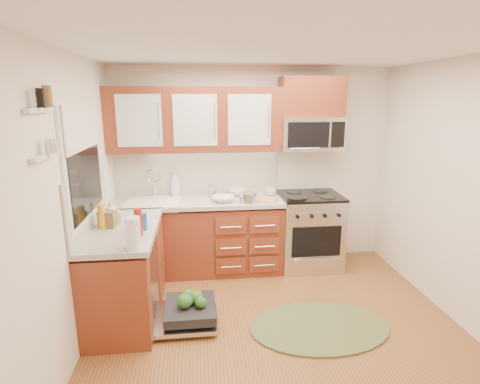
{
  "coord_description": "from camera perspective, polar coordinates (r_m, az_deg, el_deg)",
  "views": [
    {
      "loc": [
        -0.71,
        -2.96,
        2.13
      ],
      "look_at": [
        -0.27,
        0.85,
        1.16
      ],
      "focal_mm": 28.0,
      "sensor_mm": 36.0,
      "label": 1
    }
  ],
  "objects": [
    {
      "name": "floor",
      "position": [
        3.71,
        6.11,
        -20.84
      ],
      "size": [
        3.5,
        3.5,
        0.0
      ],
      "primitive_type": "plane",
      "color": "brown",
      "rests_on": "ground"
    },
    {
      "name": "ceiling",
      "position": [
        3.07,
        7.41,
        21.06
      ],
      "size": [
        3.5,
        3.5,
        0.0
      ],
      "primitive_type": "plane",
      "rotation": [
        3.14,
        0.0,
        0.0
      ],
      "color": "white",
      "rests_on": "ground"
    },
    {
      "name": "wall_back",
      "position": [
        4.84,
        2.0,
        3.75
      ],
      "size": [
        3.5,
        0.04,
        2.5
      ],
      "primitive_type": "cube",
      "color": "silver",
      "rests_on": "ground"
    },
    {
      "name": "wall_front",
      "position": [
        1.66,
        21.32,
        -18.88
      ],
      "size": [
        3.5,
        0.04,
        2.5
      ],
      "primitive_type": "cube",
      "color": "silver",
      "rests_on": "ground"
    },
    {
      "name": "wall_left",
      "position": [
        3.26,
        -24.89,
        -2.79
      ],
      "size": [
        0.04,
        3.5,
        2.5
      ],
      "primitive_type": "cube",
      "color": "silver",
      "rests_on": "ground"
    },
    {
      "name": "wall_right",
      "position": [
        3.95,
        32.26,
        -0.88
      ],
      "size": [
        0.04,
        3.5,
        2.5
      ],
      "primitive_type": "cube",
      "color": "silver",
      "rests_on": "ground"
    },
    {
      "name": "base_cabinet_back",
      "position": [
        4.73,
        -6.33,
        -7.01
      ],
      "size": [
        2.05,
        0.6,
        0.85
      ],
      "primitive_type": "cube",
      "color": "maroon",
      "rests_on": "ground"
    },
    {
      "name": "base_cabinet_left",
      "position": [
        3.95,
        -17.04,
        -12.02
      ],
      "size": [
        0.6,
        1.25,
        0.85
      ],
      "primitive_type": "cube",
      "color": "maroon",
      "rests_on": "ground"
    },
    {
      "name": "countertop_back",
      "position": [
        4.57,
        -6.49,
        -1.49
      ],
      "size": [
        2.07,
        0.64,
        0.05
      ],
      "primitive_type": "cube",
      "color": "beige",
      "rests_on": "base_cabinet_back"
    },
    {
      "name": "countertop_left",
      "position": [
        3.77,
        -17.41,
        -5.51
      ],
      "size": [
        0.64,
        1.27,
        0.05
      ],
      "primitive_type": "cube",
      "color": "beige",
      "rests_on": "base_cabinet_left"
    },
    {
      "name": "backsplash_back",
      "position": [
        4.78,
        -6.61,
        3.04
      ],
      "size": [
        2.05,
        0.02,
        0.57
      ],
      "primitive_type": "cube",
      "color": "#B7B4A4",
      "rests_on": "ground"
    },
    {
      "name": "backsplash_left",
      "position": [
        3.75,
        -22.19,
        -1.06
      ],
      "size": [
        0.02,
        1.25,
        0.57
      ],
      "primitive_type": "cube",
      "color": "#B7B4A4",
      "rests_on": "ground"
    },
    {
      "name": "upper_cabinets",
      "position": [
        4.54,
        -6.84,
        10.91
      ],
      "size": [
        2.05,
        0.35,
        0.75
      ],
      "primitive_type": null,
      "color": "maroon",
      "rests_on": "ground"
    },
    {
      "name": "cabinet_over_mw",
      "position": [
        4.74,
        10.83,
        14.04
      ],
      "size": [
        0.76,
        0.35,
        0.47
      ],
      "primitive_type": "cube",
      "color": "maroon",
      "rests_on": "ground"
    },
    {
      "name": "range",
      "position": [
        4.89,
        10.43,
        -5.79
      ],
      "size": [
        0.76,
        0.64,
        0.95
      ],
      "primitive_type": null,
      "color": "silver",
      "rests_on": "ground"
    },
    {
      "name": "microwave",
      "position": [
        4.74,
        10.67,
        8.78
      ],
      "size": [
        0.76,
        0.38,
        0.4
      ],
      "primitive_type": null,
      "color": "silver",
      "rests_on": "ground"
    },
    {
      "name": "sink",
      "position": [
        4.61,
        -13.0,
        -2.93
      ],
      "size": [
        0.62,
        0.5,
        0.26
      ],
      "primitive_type": null,
      "color": "white",
      "rests_on": "ground"
    },
    {
      "name": "dishwasher",
      "position": [
        3.84,
        -8.16,
        -17.82
      ],
      "size": [
        0.7,
        0.6,
        0.2
      ],
      "primitive_type": null,
      "color": "silver",
      "rests_on": "ground"
    },
    {
      "name": "window",
      "position": [
        3.65,
        -22.78,
        3.99
      ],
      "size": [
        0.03,
        1.05,
        1.05
      ],
      "primitive_type": null,
      "color": "white",
      "rests_on": "ground"
    },
    {
      "name": "window_blind",
      "position": [
        3.61,
        -22.9,
        9.17
      ],
      "size": [
        0.02,
        0.96,
        0.4
      ],
      "primitive_type": "cube",
      "color": "white",
      "rests_on": "ground"
    },
    {
      "name": "shelf_upper",
      "position": [
        2.8,
        -28.22,
        10.97
      ],
      "size": [
        0.04,
        0.4,
        0.03
      ],
      "primitive_type": "cube",
      "color": "white",
      "rests_on": "ground"
    },
    {
      "name": "shelf_lower",
      "position": [
        2.82,
        -27.51,
        4.91
      ],
      "size": [
        0.04,
        0.4,
        0.03
      ],
      "primitive_type": "cube",
      "color": "white",
      "rests_on": "ground"
    },
    {
      "name": "rug",
      "position": [
        3.86,
        12.05,
        -19.47
      ],
      "size": [
        1.5,
        1.16,
        0.02
      ],
      "primitive_type": null,
      "rotation": [
        0.0,
        0.0,
        -0.24
      ],
      "color": "brown",
      "rests_on": "ground"
    },
    {
      "name": "skillet",
      "position": [
        4.45,
        8.56,
        -1.05
      ],
      "size": [
        0.25,
        0.25,
        0.04
      ],
      "primitive_type": "cylinder",
      "rotation": [
        0.0,
        0.0,
        -0.2
      ],
      "color": "black",
      "rests_on": "range"
    },
    {
      "name": "stock_pot",
      "position": [
        4.39,
        1.28,
        -0.88
      ],
      "size": [
        0.2,
        0.2,
        0.12
      ],
      "primitive_type": "cylinder",
      "rotation": [
        0.0,
        0.0,
        -0.0
      ],
      "color": "silver",
      "rests_on": "countertop_back"
    },
    {
      "name": "cutting_board",
      "position": [
        4.49,
        3.65,
        -1.21
      ],
      "size": [
        0.36,
        0.3,
        0.02
      ],
      "primitive_type": "cube",
      "rotation": [
        0.0,
        0.0,
        -0.39
      ],
      "color": "tan",
      "rests_on": "countertop_back"
    },
    {
      "name": "canister",
      "position": [
        4.67,
        -4.22,
        0.19
      ],
      "size": [
        0.11,
        0.11,
        0.15
      ],
      "primitive_type": "cylinder",
      "rotation": [
        0.0,
        0.0,
        -0.22
      ],
      "color": "silver",
      "rests_on": "countertop_back"
    },
    {
      "name": "paper_towel_roll",
      "position": [
        3.17,
        -16.0,
        -6.05
      ],
      "size": [
        0.15,
        0.15,
        0.27
      ],
      "primitive_type": "cylinder",
      "rotation": [
        0.0,
        0.0,
        0.22
      ],
      "color": "white",
      "rests_on": "countertop_left"
    },
    {
      "name": "mustard_bottle",
      "position": [
        3.76,
        -20.27,
        -3.55
      ],
      "size": [
        0.09,
        0.09,
        0.23
      ],
      "primitive_type": "cylinder",
      "rotation": [
        0.0,
        0.0,
        0.3
      ],
      "color": "gold",
      "rests_on": "countertop_left"
    },
    {
      "name": "red_bottle",
      "position": [
        3.45,
        -15.24,
        -4.48
      ],
      "size": [
        0.09,
        0.09,
        0.26
      ],
      "primitive_type": "cylinder",
      "rotation": [
        0.0,
        0.0,
        -0.38
      ],
      "color": "#A8190E",
      "rests_on": "countertop_left"
    },
    {
      "name": "wooden_box",
      "position": [
        3.79,
        -19.53,
        -3.92
      ],
      "size": [
        0.17,
        0.14,
        0.16
      ],
      "primitive_type": "cube",
      "rotation": [
        0.0,
        0.0,
        -0.18
      ],
      "color": "brown",
      "rests_on": "countertop_left"
    },
    {
      "name": "blue_carton",
      "position": [
        3.62,
        -14.82,
        -4.36
      ],
      "size": [
        0.1,
        0.06,
        0.16
      ],
      "primitive_type": "cube",
      "rotation": [
        0.0,
        0.0,
        -0.01
      ],
      "color": "#2762B6",
      "rests_on": "countertop_left"
    },
    {
      "name": "bowl_a",
      "position": [
        4.45,
        -2.57,
        -1.07
      ],
      "size": [
        0.27,
        0.27,
        0.07
      ],
      "primitive_type": "imported",
      "rotation": [
        0.0,
        0.0,
        -0.01
      ],
      "color": "#999999",
      "rests_on": "countertop_back"
    },
    {
      "name": "bowl_b",
      "position": [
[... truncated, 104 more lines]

